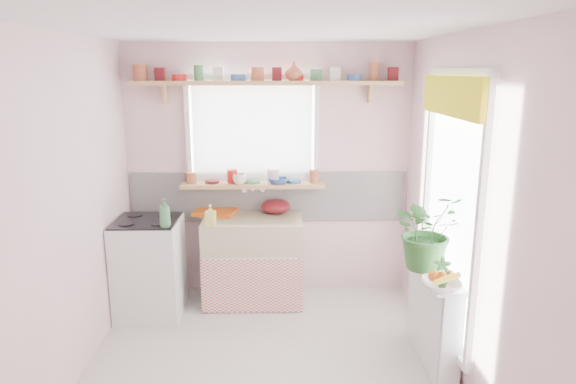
{
  "coord_description": "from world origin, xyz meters",
  "views": [
    {
      "loc": [
        0.09,
        -3.44,
        2.23
      ],
      "look_at": [
        0.18,
        0.55,
        1.29
      ],
      "focal_mm": 32.0,
      "sensor_mm": 36.0,
      "label": 1
    }
  ],
  "objects": [
    {
      "name": "radiator_ledge",
      "position": [
        1.3,
        0.2,
        0.4
      ],
      "size": [
        0.22,
        0.95,
        0.78
      ],
      "color": "white",
      "rests_on": "ground"
    },
    {
      "name": "cooker",
      "position": [
        -1.1,
        1.05,
        0.46
      ],
      "size": [
        0.58,
        0.58,
        0.93
      ],
      "color": "white",
      "rests_on": "ground"
    },
    {
      "name": "sill_crockery",
      "position": [
        -0.17,
        1.48,
        1.22
      ],
      "size": [
        1.35,
        0.11,
        0.12
      ],
      "color": "#A55133",
      "rests_on": "windowsill"
    },
    {
      "name": "fruit",
      "position": [
        1.22,
        -0.19,
        0.87
      ],
      "size": [
        0.2,
        0.14,
        0.1
      ],
      "color": "orange",
      "rests_on": "fruit_bowl"
    },
    {
      "name": "colander",
      "position": [
        0.07,
        1.5,
        0.92
      ],
      "size": [
        0.37,
        0.37,
        0.13
      ],
      "primitive_type": "ellipsoid",
      "rotation": [
        0.0,
        0.0,
        0.28
      ],
      "color": "maroon",
      "rests_on": "sink_unit"
    },
    {
      "name": "shelf_crockery",
      "position": [
        0.0,
        1.47,
        2.2
      ],
      "size": [
        2.47,
        0.11,
        0.12
      ],
      "color": "#A55133",
      "rests_on": "pine_shelf"
    },
    {
      "name": "fruit_bowl",
      "position": [
        1.21,
        -0.2,
        0.81
      ],
      "size": [
        0.29,
        0.29,
        0.06
      ],
      "primitive_type": "imported",
      "rotation": [
        0.0,
        0.0,
        -0.09
      ],
      "color": "silver",
      "rests_on": "radiator_ledge"
    },
    {
      "name": "shelf_vase",
      "position": [
        0.25,
        1.45,
        2.23
      ],
      "size": [
        0.2,
        0.2,
        0.17
      ],
      "primitive_type": "imported",
      "rotation": [
        0.0,
        0.0,
        0.23
      ],
      "color": "#B85438",
      "rests_on": "pine_shelf"
    },
    {
      "name": "cooker_bottle",
      "position": [
        -0.88,
        0.83,
        1.04
      ],
      "size": [
        0.12,
        0.12,
        0.25
      ],
      "primitive_type": "imported",
      "rotation": [
        0.0,
        0.0,
        -0.2
      ],
      "color": "#3D7B4C",
      "rests_on": "cooker"
    },
    {
      "name": "sink_unit",
      "position": [
        -0.15,
        1.29,
        0.43
      ],
      "size": [
        0.95,
        0.65,
        1.11
      ],
      "color": "white",
      "rests_on": "ground"
    },
    {
      "name": "herb_pot",
      "position": [
        1.21,
        -0.2,
        0.89
      ],
      "size": [
        0.13,
        0.09,
        0.23
      ],
      "primitive_type": "imported",
      "rotation": [
        0.0,
        0.0,
        -0.09
      ],
      "color": "#2A5C24",
      "rests_on": "radiator_ledge"
    },
    {
      "name": "jade_plant",
      "position": [
        1.21,
        0.19,
        1.07
      ],
      "size": [
        0.65,
        0.61,
        0.6
      ],
      "primitive_type": "imported",
      "rotation": [
        0.0,
        0.0,
        0.3
      ],
      "color": "#295B24",
      "rests_on": "radiator_ledge"
    },
    {
      "name": "sill_bowl",
      "position": [
        0.09,
        1.42,
        1.19
      ],
      "size": [
        0.25,
        0.25,
        0.06
      ],
      "primitive_type": "imported",
      "rotation": [
        0.0,
        0.0,
        -0.34
      ],
      "color": "#2D4692",
      "rests_on": "windowsill"
    },
    {
      "name": "windowsill",
      "position": [
        -0.15,
        1.48,
        1.14
      ],
      "size": [
        1.4,
        0.22,
        0.04
      ],
      "primitive_type": "cube",
      "color": "tan",
      "rests_on": "room"
    },
    {
      "name": "dish_tray",
      "position": [
        -0.53,
        1.46,
        0.87
      ],
      "size": [
        0.45,
        0.37,
        0.04
      ],
      "primitive_type": "cube",
      "rotation": [
        0.0,
        0.0,
        -0.21
      ],
      "color": "#CE5212",
      "rests_on": "sink_unit"
    },
    {
      "name": "sill_cup",
      "position": [
        -0.27,
        1.42,
        1.21
      ],
      "size": [
        0.14,
        0.14,
        0.1
      ],
      "primitive_type": "imported",
      "rotation": [
        0.0,
        0.0,
        0.05
      ],
      "color": "white",
      "rests_on": "windowsill"
    },
    {
      "name": "room",
      "position": [
        0.66,
        0.86,
        1.37
      ],
      "size": [
        3.2,
        3.2,
        3.2
      ],
      "color": "beige",
      "rests_on": "ground"
    },
    {
      "name": "soap_bottle_sink",
      "position": [
        -0.53,
        1.1,
        0.94
      ],
      "size": [
        0.1,
        0.1,
        0.19
      ],
      "primitive_type": "imported",
      "rotation": [
        0.0,
        0.0,
        -0.14
      ],
      "color": "#F4E96C",
      "rests_on": "sink_unit"
    },
    {
      "name": "pine_shelf",
      "position": [
        0.0,
        1.47,
        2.12
      ],
      "size": [
        2.52,
        0.24,
        0.04
      ],
      "primitive_type": "cube",
      "color": "tan",
      "rests_on": "room"
    }
  ]
}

